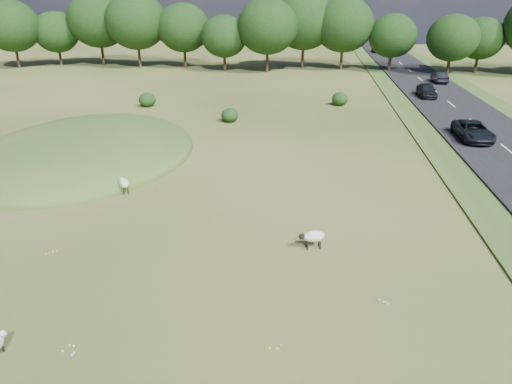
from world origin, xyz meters
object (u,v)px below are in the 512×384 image
Objects in this scene: sheep_0 at (313,236)px; sheep_2 at (124,183)px; car_5 at (378,49)px; car_0 at (389,44)px; car_1 at (427,90)px; car_2 at (440,77)px; car_4 at (473,131)px.

sheep_2 is at bearing -40.00° from sheep_0.
sheep_0 is 1.03× the size of sheep_2.
car_5 is at bearing -51.19° from sheep_2.
car_1 is at bearing 86.07° from car_0.
car_2 is at bearing 90.00° from car_0.
car_2 reaches higher than car_0.
car_1 is 0.94× the size of car_5.
car_4 is at bearing 86.99° from car_0.
car_1 is at bearing 68.80° from car_2.
sheep_2 is at bearing 71.82° from car_0.
car_1 is at bearing -124.87° from sheep_0.
sheep_2 reaches higher than sheep_0.
sheep_2 is 0.30× the size of car_0.
car_1 is 16.95m from car_4.
car_0 is at bearing 71.36° from car_5.
car_5 is (0.00, 61.02, -0.06)m from car_4.
sheep_0 is at bearing -148.08° from sheep_2.
car_4 is (-3.80, -72.28, 0.09)m from car_0.
car_1 is (24.34, 30.35, 0.36)m from sheep_2.
sheep_2 is 0.31× the size of car_2.
car_4 is at bearing -139.54° from sheep_0.
car_4 is at bearing -90.00° from car_5.
car_1 is 44.07m from car_5.
car_1 reaches higher than car_4.
sheep_0 is at bearing 79.61° from car_0.
car_1 is 10.51m from car_2.
car_1 is (-3.80, -55.33, 0.13)m from car_0.
car_4 is at bearing -90.00° from car_1.
car_0 reaches higher than sheep_2.
car_5 is at bearing -83.67° from car_2.
car_5 is (0.00, 44.07, -0.10)m from car_1.
car_1 reaches higher than sheep_2.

